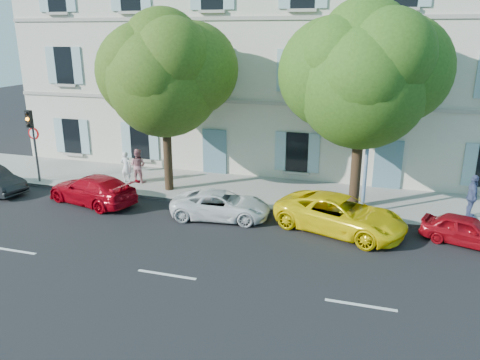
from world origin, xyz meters
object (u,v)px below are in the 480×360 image
(car_red_coupe, at_px, (92,189))
(car_yellow_supercar, at_px, (340,214))
(traffic_light, at_px, (31,131))
(road_sign, at_px, (35,142))
(street_lamp, at_px, (370,114))
(car_red_hatchback, at_px, (467,231))
(pedestrian_c, at_px, (472,197))
(tree_left, at_px, (164,80))
(car_white_coupe, at_px, (221,205))
(pedestrian_b, at_px, (138,166))
(tree_right, at_px, (363,82))
(pedestrian_a, at_px, (126,167))

(car_red_coupe, relative_size, car_yellow_supercar, 0.89)
(traffic_light, distance_m, road_sign, 0.87)
(car_yellow_supercar, height_order, street_lamp, street_lamp)
(car_red_hatchback, height_order, traffic_light, traffic_light)
(traffic_light, distance_m, pedestrian_c, 20.19)
(car_yellow_supercar, distance_m, tree_left, 9.78)
(car_white_coupe, distance_m, pedestrian_b, 6.19)
(pedestrian_c, bearing_deg, tree_left, 86.91)
(car_red_coupe, xyz_separation_m, tree_left, (2.64, 2.38, 4.68))
(traffic_light, bearing_deg, car_white_coupe, -8.31)
(street_lamp, bearing_deg, tree_right, 118.12)
(car_white_coupe, xyz_separation_m, street_lamp, (5.59, 1.70, 3.77))
(tree_right, bearing_deg, car_red_hatchback, -28.89)
(car_red_coupe, xyz_separation_m, street_lamp, (11.68, 1.71, 3.69))
(street_lamp, relative_size, pedestrian_a, 4.69)
(traffic_light, bearing_deg, tree_left, 7.20)
(car_red_hatchback, distance_m, pedestrian_c, 2.54)
(pedestrian_b, bearing_deg, road_sign, 12.80)
(car_yellow_supercar, bearing_deg, traffic_light, 102.75)
(tree_left, bearing_deg, street_lamp, -4.24)
(car_white_coupe, relative_size, car_red_hatchback, 1.30)
(car_red_hatchback, height_order, pedestrian_a, pedestrian_a)
(traffic_light, bearing_deg, car_red_hatchback, -3.89)
(street_lamp, bearing_deg, tree_left, 175.76)
(car_white_coupe, distance_m, traffic_light, 10.63)
(car_red_hatchback, height_order, pedestrian_b, pedestrian_b)
(car_white_coupe, distance_m, street_lamp, 6.95)
(car_yellow_supercar, relative_size, tree_right, 0.61)
(car_red_coupe, relative_size, tree_right, 0.54)
(car_red_hatchback, xyz_separation_m, road_sign, (-19.89, 1.78, 1.55))
(car_red_coupe, height_order, car_white_coupe, car_red_coupe)
(pedestrian_a, bearing_deg, pedestrian_c, 178.00)
(tree_right, bearing_deg, street_lamp, -61.88)
(car_white_coupe, bearing_deg, pedestrian_a, 58.49)
(car_red_hatchback, height_order, road_sign, road_sign)
(pedestrian_c, bearing_deg, car_red_hatchback, 164.79)
(car_red_hatchback, distance_m, road_sign, 20.03)
(road_sign, height_order, pedestrian_c, road_sign)
(tree_right, height_order, street_lamp, tree_right)
(traffic_light, distance_m, street_lamp, 15.96)
(traffic_light, bearing_deg, tree_right, 3.52)
(road_sign, bearing_deg, traffic_light, -58.66)
(car_red_coupe, relative_size, car_red_hatchback, 1.42)
(tree_left, height_order, pedestrian_c, tree_left)
(pedestrian_b, bearing_deg, pedestrian_c, -179.67)
(tree_left, relative_size, street_lamp, 1.09)
(street_lamp, xyz_separation_m, pedestrian_a, (-11.55, 1.07, -3.40))
(car_red_hatchback, xyz_separation_m, pedestrian_b, (-14.74, 2.79, 0.47))
(traffic_light, relative_size, road_sign, 1.35)
(car_white_coupe, height_order, tree_left, tree_left)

